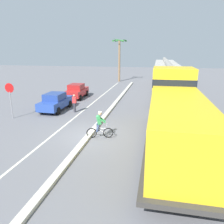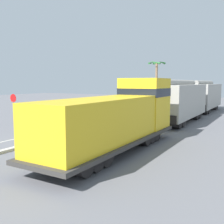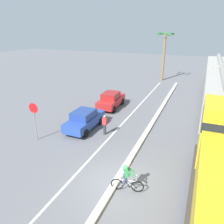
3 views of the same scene
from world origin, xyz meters
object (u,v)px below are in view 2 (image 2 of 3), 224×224
(parked_car_red, at_px, (89,110))
(pedestrian_by_cars, at_px, (70,116))
(palm_tree_near, at_px, (157,75))
(stop_sign, at_px, (13,103))
(locomotive, at_px, (120,119))
(parked_car_blue, at_px, (56,115))
(hopper_car_lead, at_px, (180,101))
(cyclist, at_px, (62,129))
(hopper_car_middle, at_px, (204,96))

(parked_car_red, bearing_deg, pedestrian_by_cars, -71.33)
(palm_tree_near, bearing_deg, stop_sign, -101.57)
(palm_tree_near, distance_m, pedestrian_by_cars, 21.02)
(locomotive, relative_size, parked_car_blue, 2.76)
(hopper_car_lead, height_order, cyclist, hopper_car_lead)
(hopper_car_lead, xyz_separation_m, parked_car_red, (-10.18, -0.92, -1.26))
(hopper_car_lead, xyz_separation_m, hopper_car_middle, (0.00, 11.60, 0.00))
(locomotive, bearing_deg, parked_car_red, 132.18)
(palm_tree_near, bearing_deg, pedestrian_by_cars, -91.31)
(hopper_car_middle, relative_size, parked_car_red, 2.49)
(cyclist, bearing_deg, parked_car_red, 116.91)
(parked_car_red, xyz_separation_m, pedestrian_by_cars, (1.99, -5.89, 0.03))
(cyclist, bearing_deg, hopper_car_middle, 79.29)
(stop_sign, xyz_separation_m, pedestrian_by_cars, (4.30, 2.74, -1.18))
(hopper_car_lead, height_order, stop_sign, hopper_car_lead)
(pedestrian_by_cars, bearing_deg, stop_sign, -147.51)
(hopper_car_middle, xyz_separation_m, pedestrian_by_cars, (-8.19, -18.42, -1.23))
(parked_car_red, relative_size, stop_sign, 1.48)
(locomotive, relative_size, hopper_car_lead, 1.10)
(parked_car_blue, bearing_deg, palm_tree_near, 83.20)
(hopper_car_middle, bearing_deg, stop_sign, -120.56)
(locomotive, height_order, pedestrian_by_cars, locomotive)
(palm_tree_near, height_order, pedestrian_by_cars, palm_tree_near)
(locomotive, bearing_deg, cyclist, 179.74)
(parked_car_blue, height_order, stop_sign, stop_sign)
(pedestrian_by_cars, bearing_deg, locomotive, -33.10)
(parked_car_blue, xyz_separation_m, cyclist, (5.65, -5.61, 0.00))
(cyclist, height_order, pedestrian_by_cars, cyclist)
(hopper_car_lead, relative_size, cyclist, 6.18)
(parked_car_blue, height_order, pedestrian_by_cars, same)
(hopper_car_middle, distance_m, palm_tree_near, 8.56)
(cyclist, distance_m, pedestrian_by_cars, 6.48)
(locomotive, distance_m, pedestrian_by_cars, 9.82)
(cyclist, bearing_deg, pedestrian_by_cars, 124.82)
(parked_car_red, distance_m, cyclist, 12.58)
(hopper_car_middle, distance_m, cyclist, 24.19)
(parked_car_blue, distance_m, stop_sign, 4.02)
(hopper_car_lead, relative_size, pedestrian_by_cars, 6.54)
(palm_tree_near, bearing_deg, parked_car_red, -99.52)
(hopper_car_middle, height_order, parked_car_blue, hopper_car_middle)
(parked_car_blue, relative_size, cyclist, 2.45)
(locomotive, distance_m, parked_car_blue, 11.64)
(hopper_car_middle, distance_m, parked_car_red, 16.19)
(locomotive, xyz_separation_m, parked_car_red, (-10.18, 11.23, -0.98))
(cyclist, relative_size, pedestrian_by_cars, 1.06)
(stop_sign, bearing_deg, cyclist, -17.85)
(hopper_car_middle, xyz_separation_m, parked_car_red, (-10.18, -12.52, -1.26))
(locomotive, bearing_deg, palm_tree_near, 106.58)
(hopper_car_lead, height_order, hopper_car_middle, same)
(hopper_car_middle, relative_size, parked_car_blue, 2.52)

